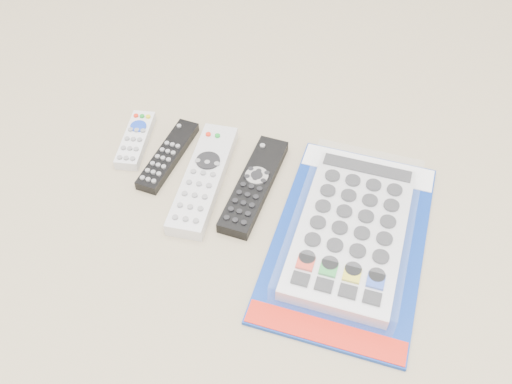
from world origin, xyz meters
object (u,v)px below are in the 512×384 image
(remote_silver_dvd, at_px, (204,178))
(remote_large_black, at_px, (254,185))
(jumbo_remote_packaged, at_px, (351,230))
(remote_small_grey, at_px, (136,139))
(remote_slim_black, at_px, (168,155))

(remote_silver_dvd, bearing_deg, remote_large_black, 3.19)
(remote_silver_dvd, distance_m, jumbo_remote_packaged, 0.25)
(remote_silver_dvd, xyz_separation_m, remote_large_black, (0.08, 0.01, -0.00))
(remote_small_grey, bearing_deg, remote_silver_dvd, -30.26)
(remote_silver_dvd, height_order, jumbo_remote_packaged, jumbo_remote_packaged)
(remote_silver_dvd, relative_size, remote_large_black, 1.14)
(remote_silver_dvd, bearing_deg, remote_small_grey, 155.16)
(jumbo_remote_packaged, bearing_deg, remote_small_grey, 167.19)
(remote_small_grey, height_order, remote_slim_black, same)
(remote_large_black, xyz_separation_m, jumbo_remote_packaged, (0.17, -0.05, 0.01))
(remote_slim_black, bearing_deg, remote_silver_dvd, -19.78)
(remote_silver_dvd, xyz_separation_m, jumbo_remote_packaged, (0.25, -0.04, 0.01))
(remote_silver_dvd, bearing_deg, jumbo_remote_packaged, -13.84)
(remote_large_black, relative_size, jumbo_remote_packaged, 0.57)
(remote_slim_black, bearing_deg, remote_large_black, -3.96)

